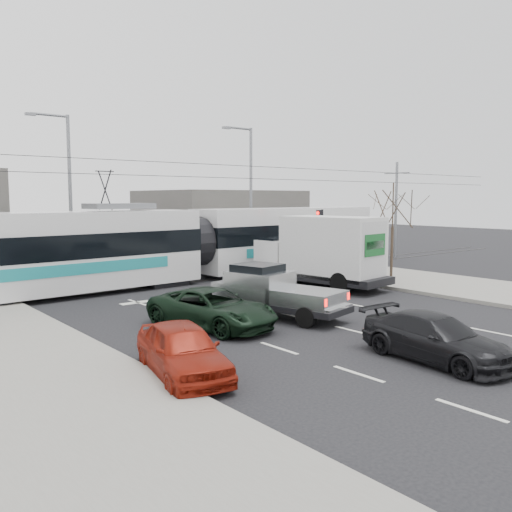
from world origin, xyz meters
TOP-DOWN VIEW (x-y plane):
  - ground at (0.00, 0.00)m, footprint 120.00×120.00m
  - sidewalk_right at (9.00, 0.00)m, footprint 6.00×60.00m
  - rails at (0.00, 10.00)m, footprint 60.00×1.60m
  - building_right at (12.00, 24.00)m, footprint 12.00×10.00m
  - bare_tree at (7.60, 2.50)m, footprint 2.40×2.40m
  - traffic_signal at (6.47, 6.50)m, footprint 0.44×0.44m
  - street_lamp_near at (7.31, 14.00)m, footprint 2.38×0.25m
  - street_lamp_far at (-4.19, 16.00)m, footprint 2.38×0.25m
  - catenary at (0.00, 10.00)m, footprint 60.00×0.20m
  - tram at (0.22, 9.82)m, footprint 27.62×4.18m
  - silver_pickup at (-2.27, 0.46)m, footprint 2.94×5.50m
  - box_truck at (3.98, 3.96)m, footprint 3.22×7.22m
  - navy_pickup at (5.44, 3.93)m, footprint 3.11×4.90m
  - green_car at (-5.06, 0.33)m, footprint 3.12×5.10m
  - red_car at (-8.50, -3.38)m, footprint 2.45×4.20m
  - dark_car at (-2.53, -6.58)m, footprint 2.06×4.43m

SIDE VIEW (x-z plane):
  - ground at x=0.00m, z-range 0.00..0.00m
  - rails at x=0.00m, z-range 0.00..0.03m
  - sidewalk_right at x=9.00m, z-range 0.00..0.15m
  - dark_car at x=-2.53m, z-range 0.00..1.25m
  - green_car at x=-5.06m, z-range 0.00..1.32m
  - red_car at x=-8.50m, z-range 0.00..1.34m
  - silver_pickup at x=-2.27m, z-range -0.01..1.89m
  - navy_pickup at x=5.44m, z-range -0.01..1.93m
  - box_truck at x=3.98m, z-range -0.02..3.47m
  - tram at x=0.22m, z-range -0.81..4.80m
  - building_right at x=12.00m, z-range 0.00..5.00m
  - traffic_signal at x=6.47m, z-range 0.94..4.54m
  - bare_tree at x=7.60m, z-range 1.29..6.29m
  - catenary at x=0.00m, z-range 0.38..7.38m
  - street_lamp_near at x=7.31m, z-range 0.61..9.61m
  - street_lamp_far at x=-4.19m, z-range 0.61..9.61m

